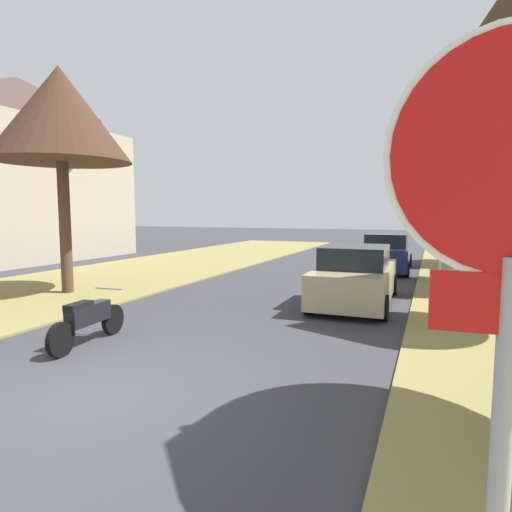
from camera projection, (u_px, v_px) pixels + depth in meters
ground_plane at (95, 398)px, 5.62m from camera, size 120.00×120.00×0.00m
stop_sign_near at (511, 288)px, 1.35m from camera, size 0.80×0.09×2.98m
stop_sign_far at (442, 223)px, 11.75m from camera, size 0.81×0.65×2.92m
street_tree_right_mid_b at (493, 130)px, 13.43m from camera, size 4.51×4.51×6.55m
street_tree_right_far at (490, 151)px, 19.34m from camera, size 4.21×4.21×7.04m
street_tree_left_mid_a at (60, 115)px, 12.35m from camera, size 3.98×3.98×6.61m
parked_sedan_tan at (356, 277)px, 11.41m from camera, size 2.03×4.44×1.57m
parked_sedan_navy at (387, 254)px, 17.96m from camera, size 2.03×4.44×1.57m
parked_motorcycle at (88, 319)px, 7.86m from camera, size 0.60×2.05×0.97m
house_backdrop_left at (21, 167)px, 22.48m from camera, size 7.63×10.23×9.44m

